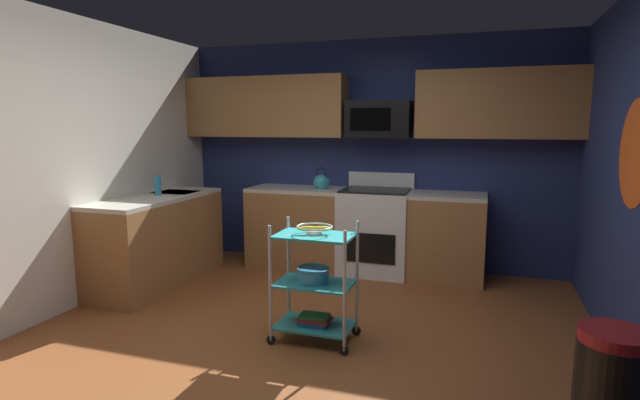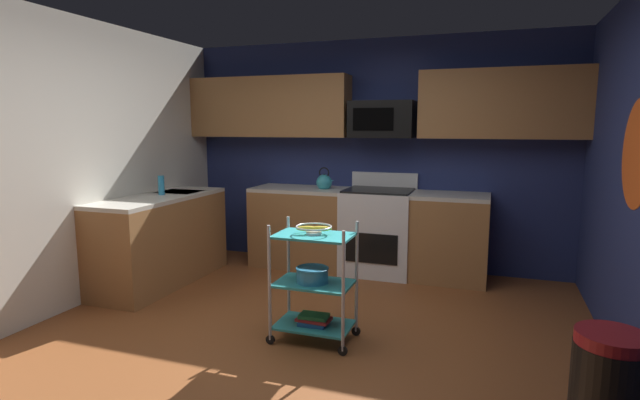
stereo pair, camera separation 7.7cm
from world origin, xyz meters
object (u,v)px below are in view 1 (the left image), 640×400
(oven_range, at_px, (375,230))
(dish_soap_bottle, at_px, (158,186))
(rolling_cart, at_px, (315,283))
(mixing_bowl_large, at_px, (313,274))
(trash_can, at_px, (610,395))
(microwave, at_px, (379,119))
(fruit_bowl, at_px, (315,228))
(kettle, at_px, (321,182))
(book_stack, at_px, (315,319))

(oven_range, relative_size, dish_soap_bottle, 5.50)
(rolling_cart, xyz_separation_m, mixing_bowl_large, (-0.01, -0.00, 0.07))
(mixing_bowl_large, xyz_separation_m, trash_can, (1.83, -0.83, -0.19))
(oven_range, distance_m, rolling_cart, 1.91)
(microwave, distance_m, fruit_bowl, 2.17)
(oven_range, height_order, dish_soap_bottle, dish_soap_bottle)
(oven_range, relative_size, trash_can, 1.67)
(fruit_bowl, bearing_deg, rolling_cart, 63.43)
(rolling_cart, distance_m, fruit_bowl, 0.42)
(fruit_bowl, xyz_separation_m, trash_can, (1.81, -0.83, -0.55))
(oven_range, bearing_deg, kettle, -179.65)
(book_stack, relative_size, kettle, 0.99)
(kettle, bearing_deg, fruit_bowl, -73.37)
(kettle, distance_m, trash_can, 3.68)
(fruit_bowl, bearing_deg, oven_range, 87.96)
(fruit_bowl, bearing_deg, dish_soap_bottle, 156.59)
(book_stack, distance_m, kettle, 2.15)
(fruit_bowl, bearing_deg, kettle, 106.63)
(microwave, xyz_separation_m, rolling_cart, (-0.07, -2.01, -1.25))
(oven_range, relative_size, kettle, 4.17)
(fruit_bowl, xyz_separation_m, dish_soap_bottle, (-2.00, 0.87, 0.14))
(mixing_bowl_large, bearing_deg, oven_range, 87.59)
(dish_soap_bottle, bearing_deg, kettle, 35.82)
(fruit_bowl, height_order, trash_can, fruit_bowl)
(oven_range, xyz_separation_m, fruit_bowl, (-0.07, -1.91, 0.40))
(microwave, xyz_separation_m, kettle, (-0.64, -0.11, -0.70))
(rolling_cart, bearing_deg, kettle, 106.63)
(dish_soap_bottle, bearing_deg, mixing_bowl_large, -23.54)
(mixing_bowl_large, bearing_deg, dish_soap_bottle, 156.46)
(kettle, bearing_deg, dish_soap_bottle, -144.18)
(fruit_bowl, height_order, mixing_bowl_large, fruit_bowl)
(rolling_cart, bearing_deg, dish_soap_bottle, 156.59)
(kettle, xyz_separation_m, trash_can, (2.38, -2.73, -0.67))
(rolling_cart, height_order, trash_can, rolling_cart)
(oven_range, bearing_deg, trash_can, -57.45)
(microwave, distance_m, dish_soap_bottle, 2.46)
(trash_can, bearing_deg, kettle, 131.09)
(kettle, distance_m, dish_soap_bottle, 1.77)
(microwave, relative_size, book_stack, 2.67)
(dish_soap_bottle, bearing_deg, microwave, 28.92)
(mixing_bowl_large, relative_size, trash_can, 0.38)
(microwave, height_order, trash_can, microwave)
(microwave, distance_m, trash_can, 3.60)
(trash_can, bearing_deg, mixing_bowl_large, 155.60)
(kettle, relative_size, dish_soap_bottle, 1.32)
(dish_soap_bottle, bearing_deg, book_stack, -23.41)
(fruit_bowl, bearing_deg, trash_can, -24.55)
(oven_range, height_order, book_stack, oven_range)
(microwave, distance_m, kettle, 0.95)
(book_stack, xyz_separation_m, dish_soap_bottle, (-2.00, 0.87, 0.86))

